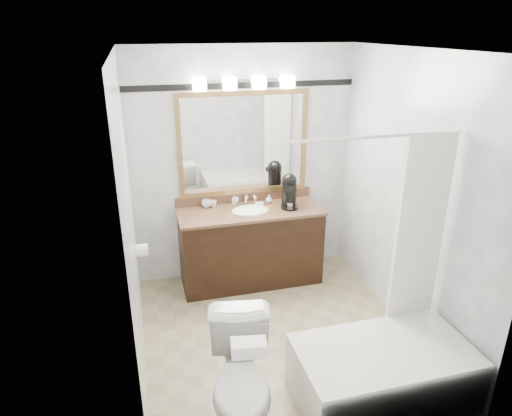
% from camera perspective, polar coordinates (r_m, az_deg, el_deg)
% --- Properties ---
extents(room, '(2.42, 2.62, 2.52)m').
position_cam_1_polar(room, '(3.76, 3.09, -0.23)').
color(room, '#988B67').
rests_on(room, ground).
extents(vanity, '(1.53, 0.58, 0.97)m').
position_cam_1_polar(vanity, '(4.98, -0.70, -4.60)').
color(vanity, black).
rests_on(vanity, ground).
extents(mirror, '(1.40, 0.04, 1.10)m').
position_cam_1_polar(mirror, '(4.86, -1.54, 8.02)').
color(mirror, olive).
rests_on(mirror, room).
extents(vanity_light_bar, '(1.02, 0.14, 0.12)m').
position_cam_1_polar(vanity_light_bar, '(4.70, -1.46, 15.39)').
color(vanity_light_bar, silver).
rests_on(vanity_light_bar, room).
extents(accent_stripe, '(2.40, 0.01, 0.06)m').
position_cam_1_polar(accent_stripe, '(4.76, -1.65, 15.07)').
color(accent_stripe, black).
rests_on(accent_stripe, room).
extents(bathtub, '(1.30, 0.75, 1.96)m').
position_cam_1_polar(bathtub, '(3.77, 15.73, -18.34)').
color(bathtub, white).
rests_on(bathtub, ground).
extents(tp_roll, '(0.11, 0.12, 0.12)m').
position_cam_1_polar(tp_roll, '(4.43, -14.05, -5.14)').
color(tp_roll, white).
rests_on(tp_roll, room).
extents(toilet, '(0.58, 0.85, 0.80)m').
position_cam_1_polar(toilet, '(3.33, -1.76, -20.90)').
color(toilet, white).
rests_on(toilet, ground).
extents(tissue_box, '(0.23, 0.15, 0.09)m').
position_cam_1_polar(tissue_box, '(2.89, -0.91, -17.05)').
color(tissue_box, white).
rests_on(tissue_box, toilet).
extents(coffee_maker, '(0.19, 0.24, 0.36)m').
position_cam_1_polar(coffee_maker, '(4.86, 4.17, 2.28)').
color(coffee_maker, black).
rests_on(coffee_maker, vanity).
extents(cup_left, '(0.14, 0.14, 0.08)m').
position_cam_1_polar(cup_left, '(4.90, -6.20, 0.55)').
color(cup_left, white).
rests_on(cup_left, vanity).
extents(cup_right, '(0.09, 0.09, 0.07)m').
position_cam_1_polar(cup_right, '(4.91, -5.36, 0.52)').
color(cup_right, white).
rests_on(cup_right, vanity).
extents(soap_bottle_a, '(0.05, 0.06, 0.09)m').
position_cam_1_polar(soap_bottle_a, '(4.97, -2.77, 1.02)').
color(soap_bottle_a, white).
rests_on(soap_bottle_a, vanity).
extents(soap_bottle_b, '(0.08, 0.08, 0.09)m').
position_cam_1_polar(soap_bottle_b, '(5.00, 1.62, 1.14)').
color(soap_bottle_b, white).
rests_on(soap_bottle_b, vanity).
extents(soap_bar, '(0.09, 0.06, 0.03)m').
position_cam_1_polar(soap_bar, '(4.95, 0.41, 0.54)').
color(soap_bar, beige).
rests_on(soap_bar, vanity).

